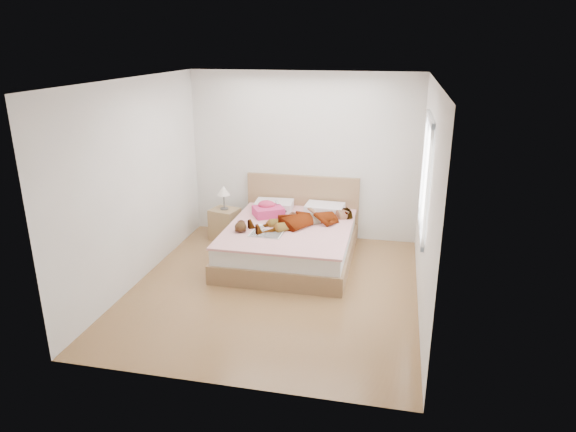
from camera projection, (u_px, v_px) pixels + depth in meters
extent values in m
plane|color=#57391B|center=(274.00, 288.00, 6.60)|extent=(4.00, 4.00, 0.00)
imported|color=white|center=(305.00, 217.00, 7.37)|extent=(1.67, 1.47, 0.22)
ellipsoid|color=black|center=(274.00, 209.00, 7.92)|extent=(0.53, 0.62, 0.08)
cube|color=silver|center=(277.00, 202.00, 7.82)|extent=(0.09, 0.10, 0.05)
plane|color=white|center=(272.00, 80.00, 5.75)|extent=(4.00, 4.00, 0.00)
plane|color=silver|center=(303.00, 156.00, 8.02)|extent=(3.60, 0.00, 3.60)
plane|color=silver|center=(217.00, 256.00, 4.33)|extent=(3.60, 0.00, 3.60)
plane|color=silver|center=(136.00, 183.00, 6.53)|extent=(0.00, 4.00, 4.00)
plane|color=silver|center=(427.00, 201.00, 5.82)|extent=(0.00, 4.00, 4.00)
cube|color=white|center=(425.00, 177.00, 6.03)|extent=(0.02, 1.10, 1.30)
cube|color=silver|center=(427.00, 190.00, 5.50)|extent=(0.04, 0.06, 1.42)
cube|color=silver|center=(424.00, 166.00, 6.57)|extent=(0.04, 0.06, 1.42)
cube|color=silver|center=(421.00, 231.00, 6.25)|extent=(0.04, 1.22, 0.06)
cube|color=silver|center=(431.00, 119.00, 5.81)|extent=(0.04, 1.22, 0.06)
cube|color=silver|center=(425.00, 177.00, 6.03)|extent=(0.03, 0.04, 1.30)
cube|color=brown|center=(289.00, 251.00, 7.43)|extent=(1.78, 2.08, 0.26)
cube|color=silver|center=(289.00, 236.00, 7.35)|extent=(1.70, 2.00, 0.22)
cube|color=silver|center=(289.00, 227.00, 7.31)|extent=(1.74, 2.04, 0.03)
cube|color=brown|center=(302.00, 206.00, 8.25)|extent=(1.80, 0.07, 1.00)
cube|color=white|center=(274.00, 205.00, 8.03)|extent=(0.61, 0.44, 0.13)
cube|color=white|center=(325.00, 209.00, 7.87)|extent=(0.60, 0.43, 0.13)
cube|color=#E53E68|center=(268.00, 211.00, 7.72)|extent=(0.55, 0.52, 0.14)
ellipsoid|color=#D1385B|center=(266.00, 205.00, 7.75)|extent=(0.29, 0.23, 0.13)
cube|color=white|center=(266.00, 234.00, 7.00)|extent=(0.45, 0.30, 0.01)
cube|color=white|center=(258.00, 233.00, 7.02)|extent=(0.23, 0.30, 0.02)
cube|color=black|center=(274.00, 234.00, 6.97)|extent=(0.23, 0.30, 0.02)
cylinder|color=white|center=(260.00, 228.00, 7.12)|extent=(0.10, 0.10, 0.09)
torus|color=white|center=(263.00, 228.00, 7.10)|extent=(0.07, 0.03, 0.07)
cylinder|color=black|center=(260.00, 225.00, 7.11)|extent=(0.08, 0.08, 0.00)
ellipsoid|color=#301E0D|center=(241.00, 227.00, 7.08)|extent=(0.20, 0.22, 0.14)
ellipsoid|color=beige|center=(241.00, 227.00, 7.06)|extent=(0.11, 0.12, 0.07)
sphere|color=#311E0D|center=(241.00, 224.00, 7.18)|extent=(0.11, 0.11, 0.11)
sphere|color=pink|center=(239.00, 221.00, 7.20)|extent=(0.04, 0.04, 0.04)
sphere|color=pink|center=(244.00, 221.00, 7.20)|extent=(0.04, 0.04, 0.04)
ellipsoid|color=black|center=(236.00, 230.00, 7.05)|extent=(0.05, 0.07, 0.03)
ellipsoid|color=black|center=(245.00, 230.00, 7.05)|extent=(0.05, 0.07, 0.03)
cube|color=olive|center=(225.00, 224.00, 8.17)|extent=(0.48, 0.45, 0.50)
cylinder|color=#4A4A4A|center=(224.00, 209.00, 8.08)|extent=(0.15, 0.15, 0.02)
cylinder|color=#515151|center=(224.00, 201.00, 8.04)|extent=(0.03, 0.03, 0.25)
cone|color=white|center=(224.00, 190.00, 7.99)|extent=(0.24, 0.24, 0.14)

